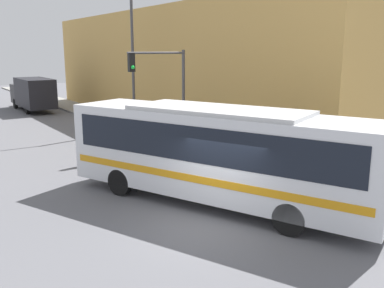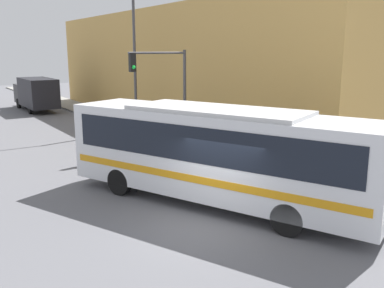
% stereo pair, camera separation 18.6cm
% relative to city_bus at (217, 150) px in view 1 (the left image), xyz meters
% --- Properties ---
extents(ground_plane, '(120.00, 120.00, 0.00)m').
position_rel_city_bus_xyz_m(ground_plane, '(-1.46, -1.41, -1.91)').
color(ground_plane, slate).
extents(sidewalk, '(2.69, 70.00, 0.14)m').
position_rel_city_bus_xyz_m(sidewalk, '(4.39, 18.59, -1.84)').
color(sidewalk, gray).
rests_on(sidewalk, ground_plane).
extents(building_facade, '(6.00, 33.88, 8.04)m').
position_rel_city_bus_xyz_m(building_facade, '(8.73, 16.53, 2.11)').
color(building_facade, tan).
rests_on(building_facade, ground_plane).
extents(city_bus, '(6.61, 11.10, 3.32)m').
position_rel_city_bus_xyz_m(city_bus, '(0.00, 0.00, 0.00)').
color(city_bus, silver).
rests_on(city_bus, ground_plane).
extents(delivery_truck, '(2.25, 7.32, 2.84)m').
position_rel_city_bus_xyz_m(delivery_truck, '(0.82, 27.41, -0.35)').
color(delivery_truck, black).
rests_on(delivery_truck, ground_plane).
extents(fire_hydrant, '(0.25, 0.33, 0.80)m').
position_rel_city_bus_xyz_m(fire_hydrant, '(3.64, 3.75, -1.37)').
color(fire_hydrant, gold).
rests_on(fire_hydrant, sidewalk).
extents(traffic_light_pole, '(3.28, 0.35, 5.06)m').
position_rel_city_bus_xyz_m(traffic_light_pole, '(2.64, 7.91, 1.72)').
color(traffic_light_pole, '#47474C').
rests_on(traffic_light_pole, sidewalk).
extents(parking_meter, '(0.14, 0.14, 1.39)m').
position_rel_city_bus_xyz_m(parking_meter, '(3.64, 7.10, -0.84)').
color(parking_meter, '#47474C').
rests_on(parking_meter, sidewalk).
extents(street_lamp, '(3.11, 0.28, 8.45)m').
position_rel_city_bus_xyz_m(street_lamp, '(3.51, 14.00, 3.22)').
color(street_lamp, '#47474C').
rests_on(street_lamp, sidewalk).
extents(pedestrian_near_corner, '(0.34, 0.34, 1.81)m').
position_rel_city_bus_xyz_m(pedestrian_near_corner, '(4.52, 9.03, -0.84)').
color(pedestrian_near_corner, '#23283D').
rests_on(pedestrian_near_corner, sidewalk).
extents(pedestrian_mid_block, '(0.34, 0.34, 1.75)m').
position_rel_city_bus_xyz_m(pedestrian_mid_block, '(4.60, 6.62, -0.88)').
color(pedestrian_mid_block, slate).
rests_on(pedestrian_mid_block, sidewalk).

